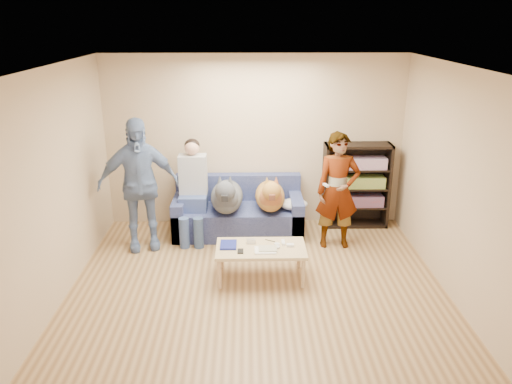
{
  "coord_description": "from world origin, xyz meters",
  "views": [
    {
      "loc": [
        -0.11,
        -4.87,
        3.1
      ],
      "look_at": [
        0.0,
        1.2,
        0.95
      ],
      "focal_mm": 35.0,
      "sensor_mm": 36.0,
      "label": 1
    }
  ],
  "objects_px": {
    "sofa": "(238,214)",
    "person_seated": "(193,186)",
    "person_standing_right": "(338,191)",
    "bookshelf": "(356,183)",
    "camera_silver": "(251,241)",
    "person_standing_left": "(138,185)",
    "notebook_blue": "(228,245)",
    "dog_gray": "(227,196)",
    "coffee_table": "(261,251)",
    "dog_tan": "(270,195)"
  },
  "relations": [
    {
      "from": "person_seated",
      "to": "bookshelf",
      "type": "relative_size",
      "value": 1.13
    },
    {
      "from": "person_seated",
      "to": "person_standing_right",
      "type": "bearing_deg",
      "value": -10.61
    },
    {
      "from": "person_standing_left",
      "to": "sofa",
      "type": "bearing_deg",
      "value": 6.4
    },
    {
      "from": "sofa",
      "to": "bookshelf",
      "type": "distance_m",
      "value": 1.86
    },
    {
      "from": "person_standing_right",
      "to": "person_seated",
      "type": "xyz_separation_m",
      "value": [
        -2.04,
        0.38,
        -0.05
      ]
    },
    {
      "from": "bookshelf",
      "to": "sofa",
      "type": "bearing_deg",
      "value": -172.6
    },
    {
      "from": "person_standing_left",
      "to": "camera_silver",
      "type": "bearing_deg",
      "value": -42.01
    },
    {
      "from": "camera_silver",
      "to": "sofa",
      "type": "bearing_deg",
      "value": 97.85
    },
    {
      "from": "sofa",
      "to": "dog_gray",
      "type": "relative_size",
      "value": 1.49
    },
    {
      "from": "camera_silver",
      "to": "person_seated",
      "type": "height_order",
      "value": "person_seated"
    },
    {
      "from": "person_standing_left",
      "to": "camera_silver",
      "type": "distance_m",
      "value": 1.79
    },
    {
      "from": "notebook_blue",
      "to": "dog_tan",
      "type": "xyz_separation_m",
      "value": [
        0.57,
        1.19,
        0.21
      ]
    },
    {
      "from": "notebook_blue",
      "to": "camera_silver",
      "type": "relative_size",
      "value": 2.36
    },
    {
      "from": "dog_gray",
      "to": "coffee_table",
      "type": "height_order",
      "value": "dog_gray"
    },
    {
      "from": "coffee_table",
      "to": "dog_gray",
      "type": "bearing_deg",
      "value": 111.41
    },
    {
      "from": "notebook_blue",
      "to": "person_seated",
      "type": "height_order",
      "value": "person_seated"
    },
    {
      "from": "person_standing_left",
      "to": "dog_tan",
      "type": "relative_size",
      "value": 1.58
    },
    {
      "from": "coffee_table",
      "to": "sofa",
      "type": "bearing_deg",
      "value": 101.87
    },
    {
      "from": "person_seated",
      "to": "sofa",
      "type": "bearing_deg",
      "value": 11.0
    },
    {
      "from": "person_standing_right",
      "to": "camera_silver",
      "type": "bearing_deg",
      "value": -146.76
    },
    {
      "from": "person_standing_right",
      "to": "coffee_table",
      "type": "distance_m",
      "value": 1.49
    },
    {
      "from": "dog_gray",
      "to": "coffee_table",
      "type": "bearing_deg",
      "value": -68.59
    },
    {
      "from": "person_standing_right",
      "to": "coffee_table",
      "type": "xyz_separation_m",
      "value": [
        -1.08,
        -0.92,
        -0.45
      ]
    },
    {
      "from": "sofa",
      "to": "notebook_blue",
      "type": "bearing_deg",
      "value": -94.11
    },
    {
      "from": "person_standing_left",
      "to": "notebook_blue",
      "type": "distance_m",
      "value": 1.6
    },
    {
      "from": "coffee_table",
      "to": "person_seated",
      "type": "bearing_deg",
      "value": 126.14
    },
    {
      "from": "dog_tan",
      "to": "bookshelf",
      "type": "xyz_separation_m",
      "value": [
        1.33,
        0.43,
        0.03
      ]
    },
    {
      "from": "person_standing_right",
      "to": "sofa",
      "type": "relative_size",
      "value": 0.86
    },
    {
      "from": "person_standing_right",
      "to": "person_seated",
      "type": "bearing_deg",
      "value": 168.95
    },
    {
      "from": "sofa",
      "to": "bookshelf",
      "type": "relative_size",
      "value": 1.46
    },
    {
      "from": "notebook_blue",
      "to": "dog_gray",
      "type": "relative_size",
      "value": 0.2
    },
    {
      "from": "notebook_blue",
      "to": "dog_tan",
      "type": "height_order",
      "value": "dog_tan"
    },
    {
      "from": "person_standing_right",
      "to": "notebook_blue",
      "type": "distance_m",
      "value": 1.77
    },
    {
      "from": "sofa",
      "to": "person_seated",
      "type": "relative_size",
      "value": 1.29
    },
    {
      "from": "camera_silver",
      "to": "dog_tan",
      "type": "height_order",
      "value": "dog_tan"
    },
    {
      "from": "person_standing_left",
      "to": "dog_gray",
      "type": "distance_m",
      "value": 1.24
    },
    {
      "from": "camera_silver",
      "to": "person_standing_right",
      "type": "bearing_deg",
      "value": 33.69
    },
    {
      "from": "sofa",
      "to": "dog_gray",
      "type": "xyz_separation_m",
      "value": [
        -0.16,
        -0.26,
        0.38
      ]
    },
    {
      "from": "person_standing_right",
      "to": "person_standing_left",
      "type": "distance_m",
      "value": 2.73
    },
    {
      "from": "sofa",
      "to": "person_seated",
      "type": "distance_m",
      "value": 0.83
    },
    {
      "from": "person_seated",
      "to": "dog_gray",
      "type": "relative_size",
      "value": 1.15
    },
    {
      "from": "sofa",
      "to": "person_standing_right",
      "type": "bearing_deg",
      "value": -20.14
    },
    {
      "from": "dog_tan",
      "to": "person_standing_right",
      "type": "bearing_deg",
      "value": -18.85
    },
    {
      "from": "person_standing_right",
      "to": "bookshelf",
      "type": "distance_m",
      "value": 0.86
    },
    {
      "from": "notebook_blue",
      "to": "sofa",
      "type": "relative_size",
      "value": 0.14
    },
    {
      "from": "person_standing_left",
      "to": "dog_gray",
      "type": "xyz_separation_m",
      "value": [
        1.19,
        0.25,
        -0.26
      ]
    },
    {
      "from": "person_standing_right",
      "to": "dog_tan",
      "type": "distance_m",
      "value": 0.98
    },
    {
      "from": "sofa",
      "to": "dog_gray",
      "type": "bearing_deg",
      "value": -121.96
    },
    {
      "from": "bookshelf",
      "to": "camera_silver",
      "type": "bearing_deg",
      "value": -136.35
    },
    {
      "from": "camera_silver",
      "to": "sofa",
      "type": "xyz_separation_m",
      "value": [
        -0.18,
        1.31,
        -0.16
      ]
    }
  ]
}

